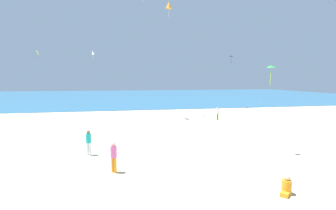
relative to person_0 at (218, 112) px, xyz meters
name	(u,v)px	position (x,y,z in m)	size (l,w,h in m)	color
ground_plane	(157,130)	(-7.03, -3.89, -0.81)	(120.00, 120.00, 0.00)	beige
ocean_water	(135,96)	(-7.03, 39.42, -0.79)	(120.00, 60.00, 0.05)	teal
person_0	(218,112)	(0.00, 0.00, 0.00)	(0.40, 0.40, 1.41)	green
person_1	(114,155)	(-10.28, -12.55, 0.02)	(0.41, 0.41, 1.45)	orange
person_2	(89,141)	(-11.80, -9.70, 0.02)	(0.40, 0.40, 1.45)	white
person_3	(286,187)	(-3.80, -15.88, -0.54)	(0.65, 0.63, 0.75)	orange
kite_yellow	(38,53)	(-19.57, 6.69, 6.58)	(0.25, 0.53, 0.94)	yellow
kite_white	(93,53)	(-13.80, 9.97, 7.07)	(0.50, 0.43, 1.06)	white
kite_green	(271,67)	(-1.58, -11.29, 4.19)	(0.45, 0.44, 1.17)	green
kite_black	(231,56)	(6.11, 9.94, 6.99)	(0.47, 0.61, 1.18)	black
kite_orange	(169,5)	(-4.51, 4.25, 12.05)	(0.92, 0.90, 1.71)	orange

